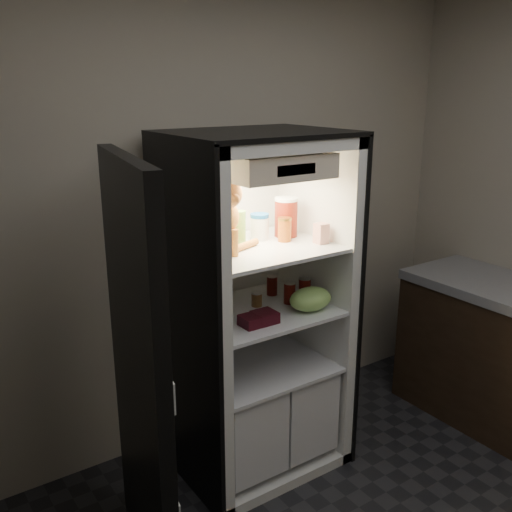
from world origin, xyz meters
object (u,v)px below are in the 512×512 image
(parmesan_shaker, at_px, (239,227))
(condiment_jar, at_px, (257,299))
(mayo_tub, at_px, (260,227))
(cream_carton, at_px, (321,233))
(pepper_jar, at_px, (286,217))
(soda_can_a, at_px, (272,285))
(soda_can_b, at_px, (305,289))
(berry_box_right, at_px, (265,317))
(tabby_cat, at_px, (218,221))
(salsa_jar, at_px, (285,229))
(grape_bag, at_px, (310,299))
(berry_box_left, at_px, (252,321))
(soda_can_c, at_px, (290,293))
(refrigerator, at_px, (253,330))

(parmesan_shaker, height_order, condiment_jar, parmesan_shaker)
(mayo_tub, distance_m, cream_carton, 0.33)
(pepper_jar, relative_size, soda_can_a, 1.92)
(soda_can_b, xyz_separation_m, berry_box_right, (-0.37, -0.14, -0.03))
(tabby_cat, distance_m, mayo_tub, 0.32)
(mayo_tub, distance_m, salsa_jar, 0.14)
(condiment_jar, bearing_deg, parmesan_shaker, 141.92)
(pepper_jar, distance_m, cream_carton, 0.24)
(salsa_jar, xyz_separation_m, soda_can_a, (0.02, 0.13, -0.36))
(tabby_cat, relative_size, berry_box_right, 3.67)
(soda_can_a, distance_m, condiment_jar, 0.20)
(tabby_cat, bearing_deg, pepper_jar, 11.37)
(pepper_jar, bearing_deg, grape_bag, -94.35)
(condiment_jar, bearing_deg, tabby_cat, -177.59)
(berry_box_left, bearing_deg, tabby_cat, 108.35)
(soda_can_a, distance_m, berry_box_left, 0.46)
(soda_can_c, relative_size, grape_bag, 0.48)
(cream_carton, bearing_deg, soda_can_c, 135.54)
(refrigerator, xyz_separation_m, salsa_jar, (0.17, -0.06, 0.56))
(soda_can_b, xyz_separation_m, grape_bag, (-0.07, -0.14, -0.00))
(tabby_cat, bearing_deg, berry_box_left, -66.86)
(salsa_jar, relative_size, condiment_jar, 1.59)
(mayo_tub, distance_m, soda_can_c, 0.40)
(cream_carton, xyz_separation_m, berry_box_left, (-0.46, -0.03, -0.38))
(cream_carton, relative_size, berry_box_right, 0.95)
(soda_can_a, bearing_deg, soda_can_b, -57.73)
(refrigerator, height_order, soda_can_b, refrigerator)
(parmesan_shaker, bearing_deg, soda_can_a, 9.19)
(salsa_jar, height_order, condiment_jar, salsa_jar)
(berry_box_left, bearing_deg, salsa_jar, 27.33)
(parmesan_shaker, relative_size, soda_can_c, 1.48)
(salsa_jar, bearing_deg, soda_can_a, 82.13)
(soda_can_c, xyz_separation_m, berry_box_right, (-0.26, -0.14, -0.03))
(tabby_cat, bearing_deg, cream_carton, -13.10)
(soda_can_a, bearing_deg, refrigerator, -158.24)
(mayo_tub, bearing_deg, soda_can_b, -33.33)
(tabby_cat, xyz_separation_m, grape_bag, (0.44, -0.20, -0.44))
(soda_can_b, bearing_deg, refrigerator, 162.29)
(condiment_jar, xyz_separation_m, berry_box_left, (-0.17, -0.21, -0.01))
(pepper_jar, height_order, berry_box_left, pepper_jar)
(parmesan_shaker, bearing_deg, soda_can_b, -20.00)
(cream_carton, height_order, berry_box_left, cream_carton)
(mayo_tub, distance_m, berry_box_right, 0.50)
(salsa_jar, xyz_separation_m, cream_carton, (0.13, -0.14, -0.01))
(refrigerator, distance_m, berry_box_left, 0.33)
(grape_bag, bearing_deg, mayo_tub, 117.06)
(tabby_cat, bearing_deg, soda_can_a, 19.22)
(refrigerator, height_order, cream_carton, refrigerator)
(cream_carton, relative_size, soda_can_a, 0.95)
(condiment_jar, bearing_deg, mayo_tub, 46.42)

